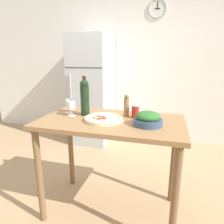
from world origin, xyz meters
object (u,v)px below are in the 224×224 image
wine_glass_near (71,106)px  wine_glass_far (69,103)px  homemade_pizza (103,119)px  salt_canister (135,111)px  refrigerator (92,90)px  pepper_mill (126,106)px  salad_bowl (148,119)px  wine_bottle (85,97)px

wine_glass_near → wine_glass_far: bearing=126.5°
homemade_pizza → salt_canister: 0.29m
refrigerator → pepper_mill: bearing=-58.2°
pepper_mill → salad_bowl: pepper_mill is taller
refrigerator → salad_bowl: bearing=-56.0°
wine_bottle → pepper_mill: bearing=8.8°
wine_glass_far → pepper_mill: pepper_mill is taller
salad_bowl → homemade_pizza: (-0.38, 0.03, -0.04)m
pepper_mill → homemade_pizza: bearing=-131.6°
wine_bottle → homemade_pizza: wine_bottle is taller
homemade_pizza → salt_canister: salt_canister is taller
refrigerator → salad_bowl: refrigerator is taller
wine_bottle → pepper_mill: size_ratio=1.79×
salad_bowl → salt_canister: bearing=126.1°
wine_bottle → salt_canister: bearing=3.9°
refrigerator → salt_canister: bearing=-56.3°
wine_bottle → pepper_mill: (0.38, 0.06, -0.08)m
refrigerator → pepper_mill: 1.72m
wine_bottle → salt_canister: size_ratio=3.00×
refrigerator → wine_glass_far: size_ratio=13.18×
wine_glass_near → salt_canister: bearing=9.3°
refrigerator → wine_glass_near: size_ratio=13.18×
wine_bottle → wine_glass_near: 0.15m
wine_glass_near → wine_glass_far: size_ratio=1.00×
wine_glass_near → salt_canister: 0.58m
salad_bowl → salt_canister: 0.22m
refrigerator → wine_glass_far: bearing=-76.9°
wine_glass_near → wine_bottle: bearing=29.6°
pepper_mill → homemade_pizza: (-0.16, -0.18, -0.08)m
salt_canister → pepper_mill: bearing=162.2°
refrigerator → homemade_pizza: size_ratio=5.53×
wine_bottle → wine_glass_near: (-0.11, -0.06, -0.08)m
wine_glass_far → refrigerator: bearing=103.1°
wine_glass_near → salad_bowl: 0.71m
salad_bowl → wine_glass_far: bearing=166.8°
wine_bottle → homemade_pizza: bearing=-29.1°
pepper_mill → salt_canister: pepper_mill is taller
wine_glass_near → salt_canister: wine_glass_near is taller
wine_bottle → refrigerator: bearing=109.1°
homemade_pizza → wine_glass_near: bearing=169.8°
wine_glass_far → wine_glass_near: bearing=-53.5°
wine_bottle → wine_glass_near: wine_bottle is taller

